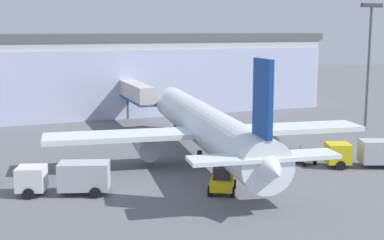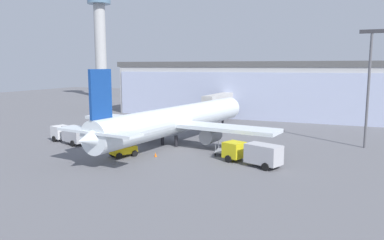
{
  "view_description": "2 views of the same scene",
  "coord_description": "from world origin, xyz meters",
  "px_view_note": "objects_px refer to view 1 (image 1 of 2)",
  "views": [
    {
      "loc": [
        -22.21,
        -45.21,
        13.22
      ],
      "look_at": [
        -3.32,
        3.74,
        4.29
      ],
      "focal_mm": 50.0,
      "sensor_mm": 36.0,
      "label": 1
    },
    {
      "loc": [
        21.84,
        -46.43,
        11.51
      ],
      "look_at": [
        0.71,
        3.23,
        3.72
      ],
      "focal_mm": 35.0,
      "sensor_mm": 36.0,
      "label": 2
    }
  ],
  "objects_px": {
    "apron_light_mast": "(369,55)",
    "catering_truck": "(67,177)",
    "pushback_tug": "(222,181)",
    "baggage_cart": "(302,158)",
    "airplane": "(206,127)",
    "jet_bridge": "(135,93)",
    "safety_cone_nose": "(256,180)",
    "fuel_truck": "(367,152)",
    "safety_cone_wingtip": "(87,168)"
  },
  "relations": [
    {
      "from": "apron_light_mast",
      "to": "catering_truck",
      "type": "height_order",
      "value": "apron_light_mast"
    },
    {
      "from": "catering_truck",
      "to": "pushback_tug",
      "type": "distance_m",
      "value": 12.57
    },
    {
      "from": "baggage_cart",
      "to": "pushback_tug",
      "type": "xyz_separation_m",
      "value": [
        -11.45,
        -6.05,
        0.47
      ]
    },
    {
      "from": "airplane",
      "to": "catering_truck",
      "type": "xyz_separation_m",
      "value": [
        -14.76,
        -6.36,
        -2.08
      ]
    },
    {
      "from": "jet_bridge",
      "to": "catering_truck",
      "type": "bearing_deg",
      "value": 156.79
    },
    {
      "from": "jet_bridge",
      "to": "apron_light_mast",
      "type": "bearing_deg",
      "value": -118.23
    },
    {
      "from": "airplane",
      "to": "catering_truck",
      "type": "bearing_deg",
      "value": 121.09
    },
    {
      "from": "baggage_cart",
      "to": "safety_cone_nose",
      "type": "xyz_separation_m",
      "value": [
        -7.51,
        -4.48,
        -0.23
      ]
    },
    {
      "from": "pushback_tug",
      "to": "safety_cone_nose",
      "type": "relative_size",
      "value": 6.72
    },
    {
      "from": "fuel_truck",
      "to": "baggage_cart",
      "type": "bearing_deg",
      "value": -14.9
    },
    {
      "from": "baggage_cart",
      "to": "safety_cone_wingtip",
      "type": "height_order",
      "value": "baggage_cart"
    },
    {
      "from": "jet_bridge",
      "to": "catering_truck",
      "type": "distance_m",
      "value": 32.58
    },
    {
      "from": "airplane",
      "to": "baggage_cart",
      "type": "relative_size",
      "value": 13.08
    },
    {
      "from": "pushback_tug",
      "to": "catering_truck",
      "type": "bearing_deg",
      "value": 99.69
    },
    {
      "from": "catering_truck",
      "to": "pushback_tug",
      "type": "relative_size",
      "value": 2.06
    },
    {
      "from": "catering_truck",
      "to": "safety_cone_nose",
      "type": "height_order",
      "value": "catering_truck"
    },
    {
      "from": "airplane",
      "to": "pushback_tug",
      "type": "bearing_deg",
      "value": 172.36
    },
    {
      "from": "pushback_tug",
      "to": "safety_cone_wingtip",
      "type": "height_order",
      "value": "pushback_tug"
    },
    {
      "from": "catering_truck",
      "to": "safety_cone_nose",
      "type": "xyz_separation_m",
      "value": [
        15.83,
        -2.48,
        -1.19
      ]
    },
    {
      "from": "apron_light_mast",
      "to": "safety_cone_wingtip",
      "type": "xyz_separation_m",
      "value": [
        -37.89,
        -6.91,
        -9.65
      ]
    },
    {
      "from": "safety_cone_wingtip",
      "to": "apron_light_mast",
      "type": "bearing_deg",
      "value": 10.34
    },
    {
      "from": "baggage_cart",
      "to": "safety_cone_nose",
      "type": "relative_size",
      "value": 5.46
    },
    {
      "from": "apron_light_mast",
      "to": "jet_bridge",
      "type": "bearing_deg",
      "value": 150.1
    },
    {
      "from": "airplane",
      "to": "baggage_cart",
      "type": "xyz_separation_m",
      "value": [
        8.58,
        -4.37,
        -3.05
      ]
    },
    {
      "from": "catering_truck",
      "to": "safety_cone_nose",
      "type": "relative_size",
      "value": 13.86
    },
    {
      "from": "baggage_cart",
      "to": "safety_cone_wingtip",
      "type": "bearing_deg",
      "value": -111.88
    },
    {
      "from": "jet_bridge",
      "to": "baggage_cart",
      "type": "bearing_deg",
      "value": -158.86
    },
    {
      "from": "airplane",
      "to": "safety_cone_wingtip",
      "type": "xyz_separation_m",
      "value": [
        -11.98,
        0.62,
        -3.27
      ]
    },
    {
      "from": "airplane",
      "to": "safety_cone_wingtip",
      "type": "relative_size",
      "value": 71.38
    },
    {
      "from": "apron_light_mast",
      "to": "baggage_cart",
      "type": "xyz_separation_m",
      "value": [
        -17.32,
        -11.89,
        -9.42
      ]
    },
    {
      "from": "catering_truck",
      "to": "fuel_truck",
      "type": "bearing_deg",
      "value": -165.15
    },
    {
      "from": "airplane",
      "to": "baggage_cart",
      "type": "height_order",
      "value": "airplane"
    },
    {
      "from": "pushback_tug",
      "to": "safety_cone_wingtip",
      "type": "xyz_separation_m",
      "value": [
        -9.11,
        11.03,
        -0.7
      ]
    },
    {
      "from": "safety_cone_nose",
      "to": "safety_cone_wingtip",
      "type": "height_order",
      "value": "same"
    },
    {
      "from": "catering_truck",
      "to": "fuel_truck",
      "type": "height_order",
      "value": "same"
    },
    {
      "from": "apron_light_mast",
      "to": "airplane",
      "type": "xyz_separation_m",
      "value": [
        -25.9,
        -7.53,
        -6.38
      ]
    },
    {
      "from": "airplane",
      "to": "catering_truck",
      "type": "distance_m",
      "value": 16.21
    },
    {
      "from": "jet_bridge",
      "to": "apron_light_mast",
      "type": "xyz_separation_m",
      "value": [
        27.02,
        -15.54,
        5.45
      ]
    },
    {
      "from": "airplane",
      "to": "safety_cone_nose",
      "type": "height_order",
      "value": "airplane"
    },
    {
      "from": "jet_bridge",
      "to": "safety_cone_nose",
      "type": "bearing_deg",
      "value": -174.42
    },
    {
      "from": "apron_light_mast",
      "to": "airplane",
      "type": "bearing_deg",
      "value": -163.8
    },
    {
      "from": "jet_bridge",
      "to": "pushback_tug",
      "type": "relative_size",
      "value": 3.86
    },
    {
      "from": "jet_bridge",
      "to": "safety_cone_wingtip",
      "type": "bearing_deg",
      "value": 155.84
    },
    {
      "from": "apron_light_mast",
      "to": "baggage_cart",
      "type": "distance_m",
      "value": 23.03
    },
    {
      "from": "jet_bridge",
      "to": "safety_cone_wingtip",
      "type": "height_order",
      "value": "jet_bridge"
    },
    {
      "from": "apron_light_mast",
      "to": "fuel_truck",
      "type": "xyz_separation_m",
      "value": [
        -12.29,
        -15.5,
        -8.46
      ]
    },
    {
      "from": "baggage_cart",
      "to": "safety_cone_wingtip",
      "type": "relative_size",
      "value": 5.46
    },
    {
      "from": "fuel_truck",
      "to": "baggage_cart",
      "type": "xyz_separation_m",
      "value": [
        -5.03,
        3.6,
        -0.97
      ]
    },
    {
      "from": "jet_bridge",
      "to": "safety_cone_nose",
      "type": "distance_m",
      "value": 32.26
    },
    {
      "from": "jet_bridge",
      "to": "apron_light_mast",
      "type": "distance_m",
      "value": 31.64
    }
  ]
}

